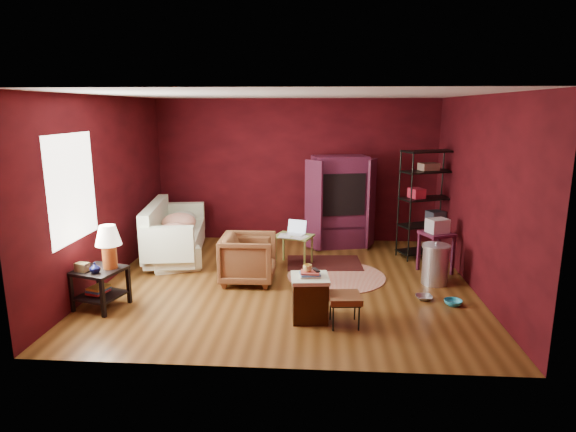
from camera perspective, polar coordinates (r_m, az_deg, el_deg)
name	(u,v)px	position (r m, az deg, el deg)	size (l,w,h in m)	color
room	(284,192)	(7.07, -0.44, 2.81)	(5.54, 5.04, 2.84)	brown
sofa	(173,236)	(8.84, -13.52, -2.31)	(1.94, 0.57, 0.76)	white
armchair	(248,256)	(7.37, -4.72, -4.78)	(0.79, 0.74, 0.81)	black
pet_bowl_steel	(424,292)	(7.04, 15.84, -8.63)	(0.23, 0.06, 0.23)	#B6B9BD
pet_bowl_turquoise	(454,297)	(6.96, 19.03, -9.05)	(0.24, 0.07, 0.24)	#279AB8
vase	(95,268)	(6.70, -21.91, -5.72)	(0.14, 0.14, 0.14)	#0D1245
mug	(308,267)	(5.99, 2.33, -6.08)	(0.11, 0.09, 0.11)	#FFE57C
side_table	(104,259)	(6.82, -20.96, -4.75)	(0.70, 0.70, 1.12)	black
sofa_cushions	(173,234)	(8.78, -13.52, -2.03)	(1.17, 2.24, 0.90)	white
hamper	(310,297)	(6.13, 2.60, -9.56)	(0.51, 0.51, 0.65)	#43260F
footstool	(345,299)	(5.98, 6.73, -9.73)	(0.42, 0.42, 0.40)	black
rug_round	(336,276)	(7.72, 5.72, -7.11)	(1.61, 1.61, 0.01)	beige
rug_oriental	(324,263)	(8.31, 4.29, -5.56)	(1.31, 0.92, 0.01)	#551916
laptop_desk	(294,238)	(8.13, 0.73, -2.65)	(0.71, 0.62, 0.75)	#95AF50
tv_armoire	(340,200)	(9.17, 6.14, 1.88)	(1.34, 0.91, 1.74)	#5D1A37
wire_shelving	(427,199)	(8.82, 16.17, 1.93)	(1.01, 0.73, 1.91)	black
small_stand	(437,232)	(8.06, 17.25, -1.88)	(0.59, 0.59, 0.89)	#5D1A37
trash_can	(435,264)	(7.63, 17.04, -5.48)	(0.54, 0.54, 0.66)	silver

